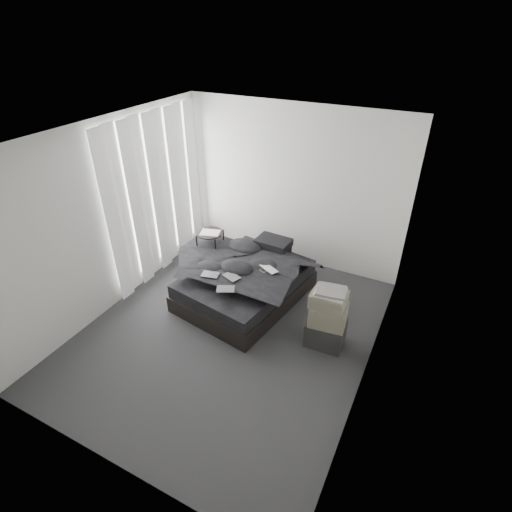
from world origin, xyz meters
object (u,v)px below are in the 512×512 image
at_px(side_stand, 211,254).
at_px(bed, 245,290).
at_px(laptop, 266,266).
at_px(box_lower, 325,333).

bearing_deg(side_stand, bed, -22.18).
xyz_separation_m(bed, side_stand, (-0.79, 0.32, 0.25)).
height_order(laptop, side_stand, side_stand).
xyz_separation_m(bed, box_lower, (1.37, -0.39, 0.05)).
bearing_deg(box_lower, bed, 164.21).
distance_m(bed, box_lower, 1.43).
bearing_deg(laptop, side_stand, -169.09).
distance_m(side_stand, box_lower, 2.28).
relative_size(bed, box_lower, 3.92).
relative_size(laptop, box_lower, 0.63).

